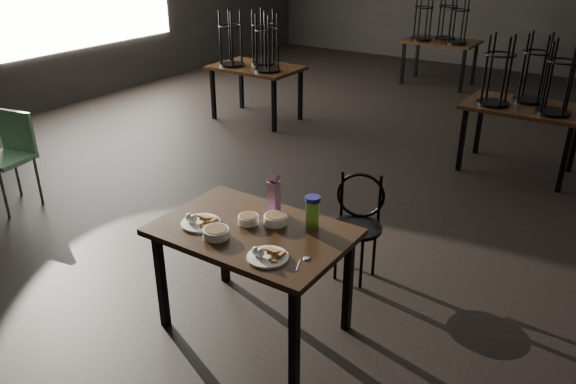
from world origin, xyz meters
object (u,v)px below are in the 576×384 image
Objects in this scene: bentwood_chair at (358,218)px; school_chair at (10,151)px; main_table at (253,240)px; water_bottle at (312,212)px; juice_carton at (273,195)px.

school_chair is (-3.31, -0.71, 0.07)m from bentwood_chair.
main_table is 0.42m from water_bottle.
bentwood_chair is at bearing 93.40° from water_bottle.
juice_carton is (-0.03, 0.27, 0.21)m from main_table.
main_table is at bearing -142.87° from water_bottle.
juice_carton is at bearing -10.08° from school_chair.
juice_carton is at bearing 95.52° from main_table.
bentwood_chair is at bearing 68.32° from juice_carton.
juice_carton is 0.34× the size of bentwood_chair.
bentwood_chair reaches higher than main_table.
water_bottle reaches higher than bentwood_chair.
main_table is at bearing -15.07° from school_chair.
main_table is at bearing -84.48° from juice_carton.
juice_carton reaches higher than bentwood_chair.
juice_carton reaches higher than water_bottle.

